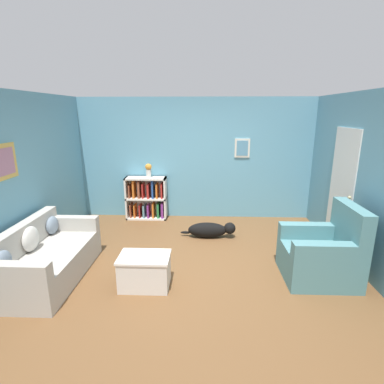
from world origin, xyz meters
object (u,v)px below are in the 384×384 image
object	(u,v)px
recliner_chair	(323,254)
coffee_table	(145,270)
couch	(46,258)
bookshelf	(147,199)
vase	(149,170)
dog	(211,230)

from	to	relation	value
recliner_chair	coffee_table	distance (m)	2.49
couch	bookshelf	world-z (taller)	bookshelf
vase	couch	bearing A→B (deg)	-112.29
bookshelf	recliner_chair	bearing A→B (deg)	-38.99
coffee_table	vase	xyz separation A→B (m)	(-0.40, 2.68, 0.86)
recliner_chair	coffee_table	size ratio (longest dim) A/B	1.60
coffee_table	couch	bearing A→B (deg)	173.70
couch	bookshelf	bearing A→B (deg)	69.03
bookshelf	dog	size ratio (longest dim) A/B	0.89
bookshelf	recliner_chair	size ratio (longest dim) A/B	0.86
recliner_chair	bookshelf	bearing A→B (deg)	141.01
recliner_chair	dog	xyz separation A→B (m)	(-1.55, 1.36, -0.22)
coffee_table	vase	size ratio (longest dim) A/B	2.24
couch	vase	size ratio (longest dim) A/B	5.69
dog	bookshelf	bearing A→B (deg)	143.76
coffee_table	recliner_chair	bearing A→B (deg)	7.28
couch	coffee_table	xyz separation A→B (m)	(1.43, -0.16, -0.06)
couch	coffee_table	bearing A→B (deg)	-6.30
couch	recliner_chair	bearing A→B (deg)	2.31
dog	vase	xyz separation A→B (m)	(-1.32, 1.00, 0.95)
bookshelf	dog	world-z (taller)	bookshelf
dog	vase	distance (m)	1.91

